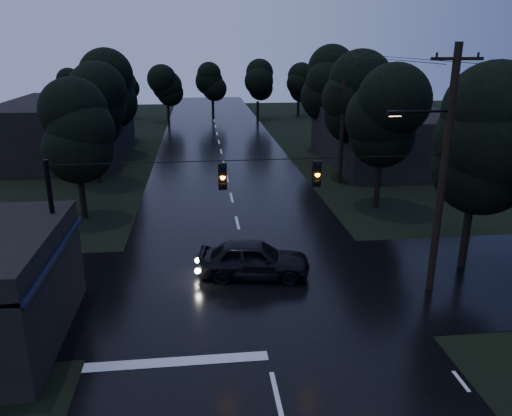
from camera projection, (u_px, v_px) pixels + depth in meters
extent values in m
cube|color=black|center=(227.00, 179.00, 38.35)|extent=(12.00, 120.00, 0.02)
cube|color=black|center=(252.00, 287.00, 21.38)|extent=(60.00, 9.00, 0.02)
cube|color=black|center=(55.00, 254.00, 16.79)|extent=(0.30, 7.00, 0.15)
cylinder|color=black|center=(27.00, 349.00, 14.48)|extent=(0.10, 0.10, 3.00)
cylinder|color=black|center=(75.00, 263.00, 20.13)|extent=(0.10, 0.10, 3.00)
cube|color=#EEBC5F|center=(43.00, 294.00, 15.59)|extent=(0.06, 1.60, 0.50)
cube|color=#EEBC5F|center=(64.00, 258.00, 18.14)|extent=(0.06, 1.20, 0.50)
cube|color=black|center=(386.00, 137.00, 42.93)|extent=(10.00, 14.00, 4.40)
cube|color=black|center=(67.00, 129.00, 45.48)|extent=(10.00, 16.00, 5.00)
cylinder|color=black|center=(443.00, 175.00, 19.67)|extent=(0.30, 0.30, 10.00)
cube|color=black|center=(457.00, 59.00, 18.28)|extent=(2.00, 0.12, 0.12)
cylinder|color=black|center=(423.00, 111.00, 18.76)|extent=(2.20, 0.10, 0.10)
cube|color=black|center=(395.00, 113.00, 18.66)|extent=(0.60, 0.25, 0.18)
cube|color=#FFB266|center=(395.00, 116.00, 18.69)|extent=(0.45, 0.18, 0.03)
cylinder|color=black|center=(342.00, 133.00, 36.17)|extent=(0.30, 0.30, 7.50)
cube|color=black|center=(345.00, 88.00, 35.18)|extent=(2.00, 0.12, 0.12)
cylinder|color=black|center=(56.00, 238.00, 18.68)|extent=(0.18, 0.18, 6.00)
cylinder|color=black|center=(254.00, 160.00, 18.61)|extent=(15.00, 0.03, 0.03)
cube|color=black|center=(223.00, 176.00, 18.67)|extent=(0.32, 0.25, 1.00)
sphere|color=orange|center=(223.00, 177.00, 18.53)|extent=(0.18, 0.18, 0.18)
cube|color=black|center=(317.00, 174.00, 19.05)|extent=(0.32, 0.25, 1.00)
sphere|color=orange|center=(318.00, 175.00, 18.91)|extent=(0.18, 0.18, 0.18)
cylinder|color=black|center=(465.00, 238.00, 22.96)|extent=(0.36, 0.36, 2.80)
sphere|color=black|center=(475.00, 166.00, 21.88)|extent=(4.48, 4.48, 4.48)
sphere|color=black|center=(479.00, 139.00, 21.50)|extent=(4.48, 4.48, 4.48)
sphere|color=black|center=(483.00, 111.00, 21.13)|extent=(4.48, 4.48, 4.48)
cylinder|color=black|center=(83.00, 198.00, 29.45)|extent=(0.36, 0.36, 2.45)
sphere|color=black|center=(77.00, 148.00, 28.51)|extent=(3.92, 3.92, 3.92)
sphere|color=black|center=(75.00, 130.00, 28.18)|extent=(3.92, 3.92, 3.92)
sphere|color=black|center=(73.00, 111.00, 27.85)|extent=(3.92, 3.92, 3.92)
cylinder|color=black|center=(97.00, 165.00, 36.90)|extent=(0.36, 0.36, 2.62)
sphere|color=black|center=(93.00, 122.00, 35.90)|extent=(4.20, 4.20, 4.20)
sphere|color=black|center=(91.00, 106.00, 35.54)|extent=(4.20, 4.20, 4.20)
sphere|color=black|center=(90.00, 90.00, 35.19)|extent=(4.20, 4.20, 4.20)
cylinder|color=black|center=(111.00, 140.00, 46.24)|extent=(0.36, 0.36, 2.80)
sphere|color=black|center=(107.00, 102.00, 45.16)|extent=(4.48, 4.48, 4.48)
sphere|color=black|center=(106.00, 89.00, 44.79)|extent=(4.48, 4.48, 4.48)
sphere|color=black|center=(105.00, 75.00, 44.41)|extent=(4.48, 4.48, 4.48)
cylinder|color=black|center=(377.00, 187.00, 31.36)|extent=(0.36, 0.36, 2.62)
sphere|color=black|center=(381.00, 137.00, 30.35)|extent=(4.20, 4.20, 4.20)
sphere|color=black|center=(383.00, 118.00, 30.00)|extent=(4.20, 4.20, 4.20)
sphere|color=black|center=(384.00, 99.00, 29.64)|extent=(4.20, 4.20, 4.20)
cylinder|color=black|center=(350.00, 158.00, 38.94)|extent=(0.36, 0.36, 2.80)
sphere|color=black|center=(352.00, 114.00, 37.87)|extent=(4.48, 4.48, 4.48)
sphere|color=black|center=(353.00, 98.00, 37.49)|extent=(4.48, 4.48, 4.48)
sphere|color=black|center=(354.00, 82.00, 37.11)|extent=(4.48, 4.48, 4.48)
cylinder|color=black|center=(326.00, 134.00, 48.40)|extent=(0.36, 0.36, 2.97)
sphere|color=black|center=(327.00, 96.00, 47.26)|extent=(4.76, 4.76, 4.76)
sphere|color=black|center=(328.00, 83.00, 46.86)|extent=(4.76, 4.76, 4.76)
sphere|color=black|center=(329.00, 69.00, 46.46)|extent=(4.76, 4.76, 4.76)
imported|color=black|center=(254.00, 259.00, 22.13)|extent=(5.20, 2.72, 1.69)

